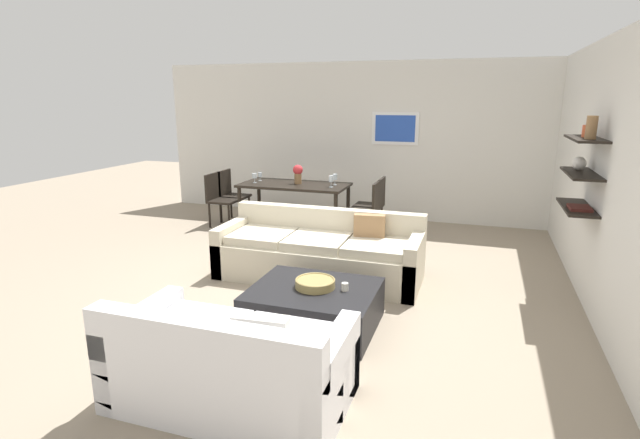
{
  "coord_description": "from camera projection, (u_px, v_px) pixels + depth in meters",
  "views": [
    {
      "loc": [
        1.89,
        -4.88,
        2.1
      ],
      "look_at": [
        0.2,
        0.2,
        0.75
      ],
      "focal_mm": 27.27,
      "sensor_mm": 36.0,
      "label": 1
    }
  ],
  "objects": [
    {
      "name": "dining_chair_left_near",
      "position": [
        219.0,
        196.0,
        8.08
      ],
      "size": [
        0.44,
        0.44,
        0.88
      ],
      "color": "black",
      "rests_on": "ground"
    },
    {
      "name": "coffee_table",
      "position": [
        314.0,
        307.0,
        4.55
      ],
      "size": [
        1.16,
        0.96,
        0.38
      ],
      "color": "black",
      "rests_on": "ground"
    },
    {
      "name": "wine_glass_right_near",
      "position": [
        331.0,
        179.0,
        7.48
      ],
      "size": [
        0.07,
        0.07,
        0.18
      ],
      "color": "silver",
      "rests_on": "dining_table"
    },
    {
      "name": "wine_glass_left_far",
      "position": [
        260.0,
        175.0,
        8.08
      ],
      "size": [
        0.06,
        0.06,
        0.14
      ],
      "color": "silver",
      "rests_on": "dining_table"
    },
    {
      "name": "dining_chair_right_far",
      "position": [
        374.0,
        202.0,
        7.65
      ],
      "size": [
        0.44,
        0.44,
        0.88
      ],
      "color": "black",
      "rests_on": "ground"
    },
    {
      "name": "dining_chair_left_far",
      "position": [
        230.0,
        192.0,
        8.43
      ],
      "size": [
        0.44,
        0.44,
        0.88
      ],
      "color": "black",
      "rests_on": "ground"
    },
    {
      "name": "decorative_bowl",
      "position": [
        315.0,
        283.0,
        4.51
      ],
      "size": [
        0.37,
        0.37,
        0.08
      ],
      "color": "#99844C",
      "rests_on": "coffee_table"
    },
    {
      "name": "centerpiece_vase",
      "position": [
        298.0,
        173.0,
        7.79
      ],
      "size": [
        0.16,
        0.16,
        0.3
      ],
      "color": "olive",
      "rests_on": "dining_table"
    },
    {
      "name": "wine_glass_right_far",
      "position": [
        335.0,
        177.0,
        7.67
      ],
      "size": [
        0.08,
        0.08,
        0.17
      ],
      "color": "silver",
      "rests_on": "dining_table"
    },
    {
      "name": "loveseat_white",
      "position": [
        230.0,
        365.0,
        3.37
      ],
      "size": [
        1.62,
        0.9,
        0.78
      ],
      "color": "white",
      "rests_on": "ground"
    },
    {
      "name": "dining_table",
      "position": [
        294.0,
        189.0,
        7.82
      ],
      "size": [
        1.73,
        0.84,
        0.75
      ],
      "color": "black",
      "rests_on": "ground"
    },
    {
      "name": "ground_plane",
      "position": [
        298.0,
        285.0,
        5.58
      ],
      "size": [
        18.0,
        18.0,
        0.0
      ],
      "primitive_type": "plane",
      "color": "gray"
    },
    {
      "name": "right_wall_shelf_unit",
      "position": [
        599.0,
        174.0,
        4.88
      ],
      "size": [
        0.34,
        8.2,
        2.7
      ],
      "color": "silver",
      "rests_on": "ground"
    },
    {
      "name": "wine_glass_left_near",
      "position": [
        254.0,
        176.0,
        7.88
      ],
      "size": [
        0.08,
        0.08,
        0.15
      ],
      "color": "silver",
      "rests_on": "dining_table"
    },
    {
      "name": "candle_jar",
      "position": [
        345.0,
        287.0,
        4.44
      ],
      "size": [
        0.06,
        0.06,
        0.07
      ],
      "primitive_type": "cylinder",
      "color": "silver",
      "rests_on": "coffee_table"
    },
    {
      "name": "back_wall_unit",
      "position": [
        386.0,
        142.0,
        8.41
      ],
      "size": [
        8.4,
        0.09,
        2.7
      ],
      "color": "silver",
      "rests_on": "ground"
    },
    {
      "name": "sofa_beige",
      "position": [
        320.0,
        254.0,
        5.77
      ],
      "size": [
        2.39,
        0.9,
        0.78
      ],
      "color": "beige",
      "rests_on": "ground"
    },
    {
      "name": "dining_chair_right_near",
      "position": [
        369.0,
        207.0,
        7.3
      ],
      "size": [
        0.44,
        0.44,
        0.88
      ],
      "color": "black",
      "rests_on": "ground"
    }
  ]
}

